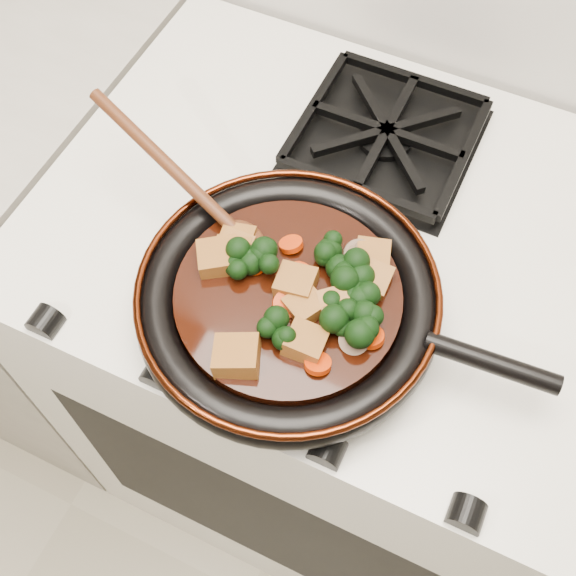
% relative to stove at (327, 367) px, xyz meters
% --- Properties ---
extents(stove, '(0.76, 0.60, 0.90)m').
position_rel_stove_xyz_m(stove, '(0.00, 0.00, 0.00)').
color(stove, silver).
rests_on(stove, ground).
extents(burner_grate_front, '(0.23, 0.23, 0.03)m').
position_rel_stove_xyz_m(burner_grate_front, '(0.00, -0.14, 0.46)').
color(burner_grate_front, black).
rests_on(burner_grate_front, stove).
extents(burner_grate_back, '(0.23, 0.23, 0.03)m').
position_rel_stove_xyz_m(burner_grate_back, '(0.00, 0.14, 0.46)').
color(burner_grate_back, black).
rests_on(burner_grate_back, stove).
extents(skillet, '(0.46, 0.34, 0.05)m').
position_rel_stove_xyz_m(skillet, '(-0.00, -0.16, 0.49)').
color(skillet, black).
rests_on(skillet, burner_grate_front).
extents(braising_sauce, '(0.25, 0.25, 0.02)m').
position_rel_stove_xyz_m(braising_sauce, '(-0.00, -0.16, 0.50)').
color(braising_sauce, black).
rests_on(braising_sauce, skillet).
extents(tofu_cube_0, '(0.04, 0.04, 0.02)m').
position_rel_stove_xyz_m(tofu_cube_0, '(-0.08, -0.13, 0.52)').
color(tofu_cube_0, brown).
rests_on(tofu_cube_0, braising_sauce).
extents(tofu_cube_1, '(0.05, 0.05, 0.03)m').
position_rel_stove_xyz_m(tofu_cube_1, '(0.02, -0.17, 0.52)').
color(tofu_cube_1, brown).
rests_on(tofu_cube_1, braising_sauce).
extents(tofu_cube_2, '(0.04, 0.04, 0.03)m').
position_rel_stove_xyz_m(tofu_cube_2, '(0.07, -0.10, 0.52)').
color(tofu_cube_2, brown).
rests_on(tofu_cube_2, braising_sauce).
extents(tofu_cube_3, '(0.05, 0.05, 0.02)m').
position_rel_stove_xyz_m(tofu_cube_3, '(-0.08, -0.14, 0.52)').
color(tofu_cube_3, brown).
rests_on(tofu_cube_3, braising_sauce).
extents(tofu_cube_4, '(0.05, 0.05, 0.03)m').
position_rel_stove_xyz_m(tofu_cube_4, '(0.06, -0.14, 0.52)').
color(tofu_cube_4, brown).
rests_on(tofu_cube_4, braising_sauce).
extents(tofu_cube_5, '(0.05, 0.05, 0.02)m').
position_rel_stove_xyz_m(tofu_cube_5, '(0.06, -0.08, 0.52)').
color(tofu_cube_5, brown).
rests_on(tofu_cube_5, braising_sauce).
extents(tofu_cube_6, '(0.06, 0.06, 0.03)m').
position_rel_stove_xyz_m(tofu_cube_6, '(-0.02, -0.25, 0.52)').
color(tofu_cube_6, brown).
rests_on(tofu_cube_6, braising_sauce).
extents(tofu_cube_7, '(0.04, 0.04, 0.03)m').
position_rel_stove_xyz_m(tofu_cube_7, '(-0.08, -0.12, 0.52)').
color(tofu_cube_7, brown).
rests_on(tofu_cube_7, braising_sauce).
extents(tofu_cube_8, '(0.06, 0.06, 0.03)m').
position_rel_stove_xyz_m(tofu_cube_8, '(0.06, -0.15, 0.52)').
color(tofu_cube_8, brown).
rests_on(tofu_cube_8, braising_sauce).
extents(tofu_cube_9, '(0.04, 0.04, 0.03)m').
position_rel_stove_xyz_m(tofu_cube_9, '(0.04, -0.20, 0.52)').
color(tofu_cube_9, brown).
rests_on(tofu_cube_9, braising_sauce).
extents(tofu_cube_10, '(0.06, 0.06, 0.03)m').
position_rel_stove_xyz_m(tofu_cube_10, '(-0.09, -0.15, 0.52)').
color(tofu_cube_10, brown).
rests_on(tofu_cube_10, braising_sauce).
extents(tofu_cube_11, '(0.05, 0.04, 0.03)m').
position_rel_stove_xyz_m(tofu_cube_11, '(0.00, -0.14, 0.52)').
color(tofu_cube_11, brown).
rests_on(tofu_cube_11, braising_sauce).
extents(broccoli_floret_0, '(0.09, 0.09, 0.06)m').
position_rel_stove_xyz_m(broccoli_floret_0, '(0.07, -0.13, 0.52)').
color(broccoli_floret_0, black).
rests_on(broccoli_floret_0, braising_sauce).
extents(broccoli_floret_1, '(0.07, 0.07, 0.07)m').
position_rel_stove_xyz_m(broccoli_floret_1, '(0.02, -0.10, 0.52)').
color(broccoli_floret_1, black).
rests_on(broccoli_floret_1, braising_sauce).
extents(broccoli_floret_2, '(0.09, 0.08, 0.07)m').
position_rel_stove_xyz_m(broccoli_floret_2, '(-0.06, -0.15, 0.52)').
color(broccoli_floret_2, black).
rests_on(broccoli_floret_2, braising_sauce).
extents(broccoli_floret_3, '(0.08, 0.08, 0.06)m').
position_rel_stove_xyz_m(broccoli_floret_3, '(0.08, -0.16, 0.52)').
color(broccoli_floret_3, black).
rests_on(broccoli_floret_3, braising_sauce).
extents(broccoli_floret_4, '(0.09, 0.09, 0.06)m').
position_rel_stove_xyz_m(broccoli_floret_4, '(0.06, -0.16, 0.52)').
color(broccoli_floret_4, black).
rests_on(broccoli_floret_4, braising_sauce).
extents(broccoli_floret_5, '(0.08, 0.07, 0.05)m').
position_rel_stove_xyz_m(broccoli_floret_5, '(0.01, -0.21, 0.52)').
color(broccoli_floret_5, black).
rests_on(broccoli_floret_5, braising_sauce).
extents(broccoli_floret_6, '(0.08, 0.08, 0.07)m').
position_rel_stove_xyz_m(broccoli_floret_6, '(0.06, -0.11, 0.52)').
color(broccoli_floret_6, black).
rests_on(broccoli_floret_6, braising_sauce).
extents(broccoli_floret_7, '(0.08, 0.09, 0.06)m').
position_rel_stove_xyz_m(broccoli_floret_7, '(-0.04, -0.14, 0.52)').
color(broccoli_floret_7, black).
rests_on(broccoli_floret_7, braising_sauce).
extents(carrot_coin_0, '(0.03, 0.03, 0.02)m').
position_rel_stove_xyz_m(carrot_coin_0, '(-0.03, -0.10, 0.51)').
color(carrot_coin_0, red).
rests_on(carrot_coin_0, braising_sauce).
extents(carrot_coin_1, '(0.03, 0.03, 0.02)m').
position_rel_stove_xyz_m(carrot_coin_1, '(0.00, -0.17, 0.51)').
color(carrot_coin_1, red).
rests_on(carrot_coin_1, braising_sauce).
extents(carrot_coin_2, '(0.03, 0.03, 0.01)m').
position_rel_stove_xyz_m(carrot_coin_2, '(-0.05, -0.14, 0.51)').
color(carrot_coin_2, red).
rests_on(carrot_coin_2, braising_sauce).
extents(carrot_coin_3, '(0.03, 0.03, 0.02)m').
position_rel_stove_xyz_m(carrot_coin_3, '(0.06, -0.22, 0.51)').
color(carrot_coin_3, red).
rests_on(carrot_coin_3, braising_sauce).
extents(carrot_coin_4, '(0.03, 0.03, 0.02)m').
position_rel_stove_xyz_m(carrot_coin_4, '(0.10, -0.17, 0.51)').
color(carrot_coin_4, red).
rests_on(carrot_coin_4, braising_sauce).
extents(carrot_coin_5, '(0.03, 0.03, 0.02)m').
position_rel_stove_xyz_m(carrot_coin_5, '(-0.00, -0.13, 0.51)').
color(carrot_coin_5, red).
rests_on(carrot_coin_5, braising_sauce).
extents(mushroom_slice_0, '(0.05, 0.05, 0.03)m').
position_rel_stove_xyz_m(mushroom_slice_0, '(0.05, -0.08, 0.52)').
color(mushroom_slice_0, brown).
rests_on(mushroom_slice_0, braising_sauce).
extents(mushroom_slice_1, '(0.04, 0.04, 0.02)m').
position_rel_stove_xyz_m(mushroom_slice_1, '(0.08, -0.18, 0.52)').
color(mushroom_slice_1, brown).
rests_on(mushroom_slice_1, braising_sauce).
extents(mushroom_slice_2, '(0.04, 0.04, 0.03)m').
position_rel_stove_xyz_m(mushroom_slice_2, '(0.05, -0.08, 0.52)').
color(mushroom_slice_2, brown).
rests_on(mushroom_slice_2, braising_sauce).
extents(wooden_spoon, '(0.15, 0.07, 0.24)m').
position_rel_stove_xyz_m(wooden_spoon, '(-0.14, -0.09, 0.53)').
color(wooden_spoon, '#4D2410').
rests_on(wooden_spoon, braising_sauce).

